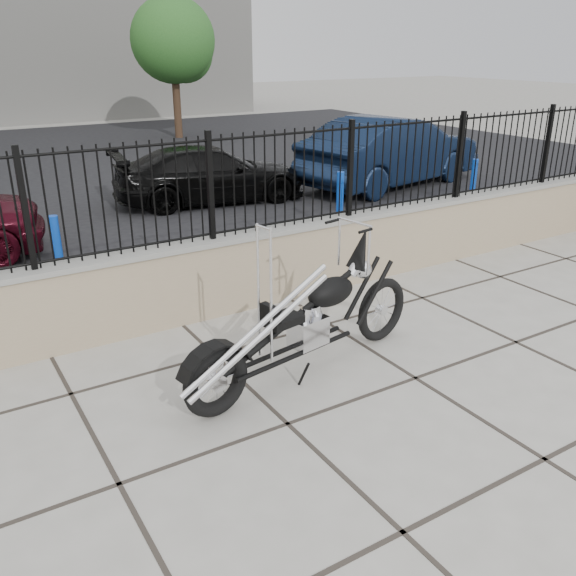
# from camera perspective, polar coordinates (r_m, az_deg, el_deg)

# --- Properties ---
(ground_plane) EXTENTS (90.00, 90.00, 0.00)m
(ground_plane) POSITION_cam_1_polar(r_m,az_deg,el_deg) (6.27, 11.85, -8.27)
(ground_plane) COLOR #99968E
(ground_plane) RESTS_ON ground
(parking_lot) EXTENTS (30.00, 30.00, 0.00)m
(parking_lot) POSITION_cam_1_polar(r_m,az_deg,el_deg) (17.07, -18.34, 10.34)
(parking_lot) COLOR black
(parking_lot) RESTS_ON ground
(retaining_wall) EXTENTS (14.00, 0.36, 0.96)m
(retaining_wall) POSITION_cam_1_polar(r_m,az_deg,el_deg) (7.87, -0.28, 2.45)
(retaining_wall) COLOR gray
(retaining_wall) RESTS_ON ground_plane
(iron_fence) EXTENTS (14.00, 0.08, 1.20)m
(iron_fence) POSITION_cam_1_polar(r_m,az_deg,el_deg) (7.58, -0.29, 10.17)
(iron_fence) COLOR black
(iron_fence) RESTS_ON retaining_wall
(chopper_motorcycle) EXTENTS (2.84, 0.97, 1.68)m
(chopper_motorcycle) POSITION_cam_1_polar(r_m,az_deg,el_deg) (5.83, 1.55, -0.94)
(chopper_motorcycle) COLOR black
(chopper_motorcycle) RESTS_ON ground_plane
(car_black) EXTENTS (4.17, 2.19, 1.16)m
(car_black) POSITION_cam_1_polar(r_m,az_deg,el_deg) (12.97, -7.27, 10.50)
(car_black) COLOR black
(car_black) RESTS_ON parking_lot
(car_blue) EXTENTS (5.04, 2.57, 1.58)m
(car_blue) POSITION_cam_1_polar(r_m,az_deg,el_deg) (14.59, 9.64, 12.49)
(car_blue) COLOR #0D1931
(car_blue) RESTS_ON parking_lot
(bollard_a) EXTENTS (0.14, 0.14, 1.03)m
(bollard_a) POSITION_cam_1_polar(r_m,az_deg,el_deg) (8.63, -20.71, 3.02)
(bollard_a) COLOR #0B49A9
(bollard_a) RESTS_ON ground_plane
(bollard_b) EXTENTS (0.17, 0.17, 1.05)m
(bollard_b) POSITION_cam_1_polar(r_m,az_deg,el_deg) (10.83, 4.87, 8.05)
(bollard_b) COLOR #0B35AC
(bollard_b) RESTS_ON ground_plane
(bollard_c) EXTENTS (0.14, 0.14, 0.97)m
(bollard_c) POSITION_cam_1_polar(r_m,az_deg,el_deg) (13.04, 16.93, 9.38)
(bollard_c) COLOR #0E27D3
(bollard_c) RESTS_ON ground_plane
(tree_right) EXTENTS (2.83, 2.83, 4.78)m
(tree_right) POSITION_cam_1_polar(r_m,az_deg,el_deg) (22.46, -10.75, 22.16)
(tree_right) COLOR #382619
(tree_right) RESTS_ON ground_plane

